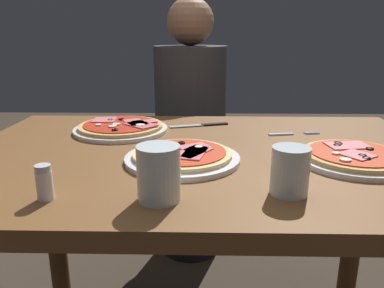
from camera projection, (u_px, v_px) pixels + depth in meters
The scene contains 10 objects.
dining_table at pixel (205, 190), 1.00m from camera, with size 1.26×0.83×0.74m.
pizza_foreground at pixel (182, 156), 0.89m from camera, with size 0.27×0.27×0.05m.
pizza_across_left at pixel (121, 128), 1.16m from camera, with size 0.29×0.29×0.03m.
pizza_across_right at pixel (354, 157), 0.88m from camera, with size 0.27×0.27×0.03m.
water_glass_near at pixel (290, 174), 0.70m from camera, with size 0.07×0.07×0.09m.
water_glass_far at pixel (159, 177), 0.67m from camera, with size 0.08×0.08×0.10m.
fork at pixel (290, 134), 1.12m from camera, with size 0.16×0.04×0.00m.
knife at pixel (203, 125), 1.23m from camera, with size 0.19×0.07×0.01m.
salt_shaker at pixel (44, 183), 0.68m from camera, with size 0.03×0.03×0.07m.
diner_person at pixel (190, 139), 1.73m from camera, with size 0.32×0.32×1.18m.
Camera 1 is at (-0.01, -0.93, 1.03)m, focal length 35.11 mm.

